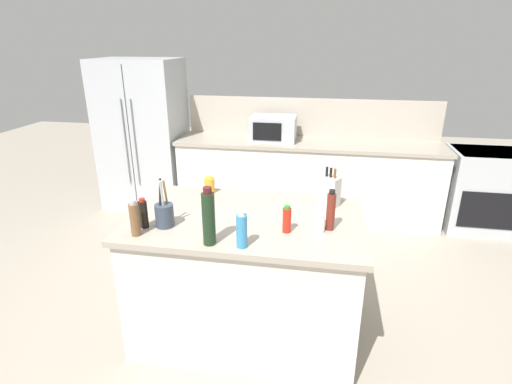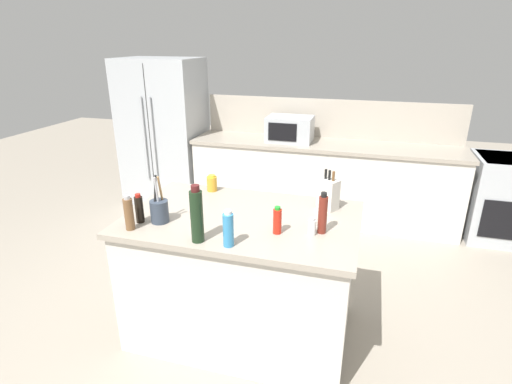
# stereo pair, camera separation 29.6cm
# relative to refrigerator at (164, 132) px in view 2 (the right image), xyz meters

# --- Properties ---
(ground_plane) EXTENTS (14.00, 14.00, 0.00)m
(ground_plane) POSITION_rel_refrigerator_xyz_m (1.80, -2.25, -0.93)
(ground_plane) COLOR gray
(back_counter_run) EXTENTS (3.12, 0.66, 0.94)m
(back_counter_run) POSITION_rel_refrigerator_xyz_m (2.10, -0.05, -0.46)
(back_counter_run) COLOR beige
(back_counter_run) RESTS_ON ground_plane
(wall_backsplash) EXTENTS (3.08, 0.03, 0.46)m
(wall_backsplash) POSITION_rel_refrigerator_xyz_m (2.10, 0.27, 0.24)
(wall_backsplash) COLOR #B2A899
(wall_backsplash) RESTS_ON back_counter_run
(kitchen_island) EXTENTS (1.58, 1.01, 0.94)m
(kitchen_island) POSITION_rel_refrigerator_xyz_m (1.80, -2.25, -0.46)
(kitchen_island) COLOR beige
(kitchen_island) RESTS_ON ground_plane
(refrigerator) EXTENTS (1.00, 0.75, 1.86)m
(refrigerator) POSITION_rel_refrigerator_xyz_m (0.00, 0.00, 0.00)
(refrigerator) COLOR #ADB2B7
(refrigerator) RESTS_ON ground_plane
(range_oven) EXTENTS (0.76, 0.65, 0.92)m
(range_oven) POSITION_rel_refrigerator_xyz_m (4.08, -0.05, -0.46)
(range_oven) COLOR #ADB2B7
(range_oven) RESTS_ON ground_plane
(microwave) EXTENTS (0.53, 0.39, 0.29)m
(microwave) POSITION_rel_refrigerator_xyz_m (1.68, -0.05, 0.16)
(microwave) COLOR #ADB2B7
(microwave) RESTS_ON back_counter_run
(knife_block) EXTENTS (0.16, 0.15, 0.29)m
(knife_block) POSITION_rel_refrigerator_xyz_m (2.35, -1.96, 0.13)
(knife_block) COLOR beige
(knife_block) RESTS_ON kitchen_island
(utensil_crock) EXTENTS (0.12, 0.12, 0.32)m
(utensil_crock) POSITION_rel_refrigerator_xyz_m (1.30, -2.48, 0.09)
(utensil_crock) COLOR #333D4C
(utensil_crock) RESTS_ON kitchen_island
(pepper_grinder) EXTENTS (0.06, 0.06, 0.23)m
(pepper_grinder) POSITION_rel_refrigerator_xyz_m (1.18, -2.63, 0.12)
(pepper_grinder) COLOR brown
(pepper_grinder) RESTS_ON kitchen_island
(salt_shaker) EXTENTS (0.05, 0.05, 0.11)m
(salt_shaker) POSITION_rel_refrigerator_xyz_m (2.30, -2.39, 0.06)
(salt_shaker) COLOR silver
(salt_shaker) RESTS_ON kitchen_island
(honey_jar) EXTENTS (0.08, 0.08, 0.13)m
(honey_jar) POSITION_rel_refrigerator_xyz_m (1.42, -1.84, 0.07)
(honey_jar) COLOR gold
(honey_jar) RESTS_ON kitchen_island
(wine_bottle) EXTENTS (0.08, 0.08, 0.36)m
(wine_bottle) POSITION_rel_refrigerator_xyz_m (1.66, -2.66, 0.18)
(wine_bottle) COLOR black
(wine_bottle) RESTS_ON kitchen_island
(hot_sauce_bottle) EXTENTS (0.05, 0.05, 0.18)m
(hot_sauce_bottle) POSITION_rel_refrigerator_xyz_m (2.09, -2.42, 0.10)
(hot_sauce_bottle) COLOR red
(hot_sauce_bottle) RESTS_ON kitchen_island
(soy_sauce_bottle) EXTENTS (0.05, 0.05, 0.20)m
(soy_sauce_bottle) POSITION_rel_refrigerator_xyz_m (1.18, -2.52, 0.11)
(soy_sauce_bottle) COLOR black
(soy_sauce_bottle) RESTS_ON kitchen_island
(dish_soap_bottle) EXTENTS (0.06, 0.06, 0.23)m
(dish_soap_bottle) POSITION_rel_refrigerator_xyz_m (1.85, -2.66, 0.12)
(dish_soap_bottle) COLOR #3384BC
(dish_soap_bottle) RESTS_ON kitchen_island
(vinegar_bottle) EXTENTS (0.06, 0.06, 0.27)m
(vinegar_bottle) POSITION_rel_refrigerator_xyz_m (2.36, -2.34, 0.14)
(vinegar_bottle) COLOR maroon
(vinegar_bottle) RESTS_ON kitchen_island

